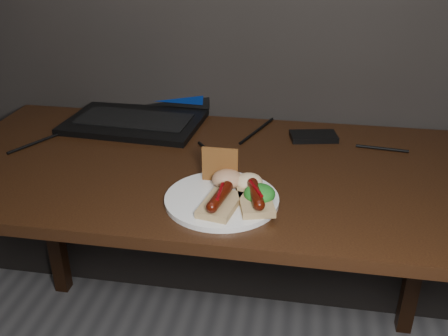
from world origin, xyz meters
The scene contains 11 objects.
desk centered at (0.00, 1.38, 0.66)m, with size 1.40×0.70×0.75m.
laptop centered at (-0.27, 1.68, 0.80)m, with size 0.42×0.39×0.25m.
hard_drive centered at (0.27, 1.59, 0.76)m, with size 0.13×0.07×0.02m, color black.
desk_cables centered at (-0.01, 1.51, 0.75)m, with size 1.08×0.38×0.01m.
plate centered at (0.07, 1.20, 0.76)m, with size 0.26×0.26×0.01m, color white.
bread_sausage_center centered at (0.08, 1.15, 0.78)m, with size 0.09×0.13×0.04m.
bread_sausage_right centered at (0.15, 1.18, 0.78)m, with size 0.10×0.13×0.04m.
crispbread centered at (0.06, 1.27, 0.80)m, with size 0.09×0.01×0.09m, color brown.
salad_greens centered at (0.16, 1.19, 0.78)m, with size 0.07×0.07×0.04m, color #115818.
salsa_mound centered at (0.08, 1.25, 0.78)m, with size 0.07×0.07×0.04m, color maroon.
coleslaw_mound centered at (0.13, 1.25, 0.78)m, with size 0.06×0.06×0.04m, color white.
Camera 1 is at (0.24, 0.24, 1.32)m, focal length 40.00 mm.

